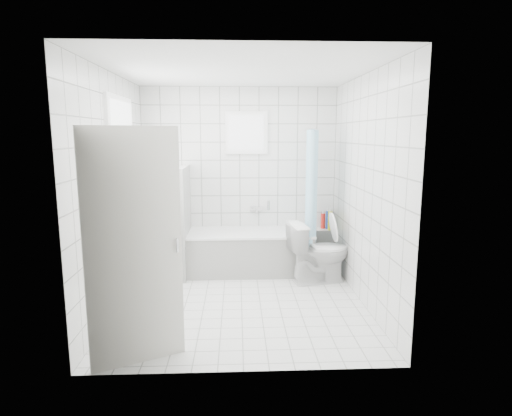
{
  "coord_description": "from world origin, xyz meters",
  "views": [
    {
      "loc": [
        -0.04,
        -4.75,
        1.93
      ],
      "look_at": [
        0.19,
        0.35,
        1.05
      ],
      "focal_mm": 30.0,
      "sensor_mm": 36.0,
      "label": 1
    }
  ],
  "objects": [
    {
      "name": "window_sill",
      "position": [
        -1.31,
        0.3,
        0.86
      ],
      "size": [
        0.18,
        1.02,
        0.08
      ],
      "primitive_type": "cube",
      "color": "white",
      "rests_on": "wall_left"
    },
    {
      "name": "curtain_rod",
      "position": [
        0.95,
        1.1,
        2.0
      ],
      "size": [
        0.02,
        0.8,
        0.02
      ],
      "primitive_type": "cylinder",
      "rotation": [
        1.57,
        0.0,
        0.0
      ],
      "color": "silver",
      "rests_on": "wall_back"
    },
    {
      "name": "tub_faucet",
      "position": [
        0.24,
        1.46,
        0.85
      ],
      "size": [
        0.18,
        0.06,
        0.06
      ],
      "primitive_type": "cube",
      "color": "silver",
      "rests_on": "wall_back"
    },
    {
      "name": "ceiling",
      "position": [
        0.0,
        0.0,
        2.6
      ],
      "size": [
        3.0,
        3.0,
        0.0
      ],
      "primitive_type": "plane",
      "rotation": [
        3.14,
        0.0,
        0.0
      ],
      "color": "white",
      "rests_on": "ground"
    },
    {
      "name": "ground",
      "position": [
        0.0,
        0.0,
        0.0
      ],
      "size": [
        3.0,
        3.0,
        0.0
      ],
      "primitive_type": "plane",
      "color": "white",
      "rests_on": "ground"
    },
    {
      "name": "sill_bottles",
      "position": [
        -1.3,
        0.25,
        1.02
      ],
      "size": [
        0.18,
        0.8,
        0.29
      ],
      "color": "silver",
      "rests_on": "window_sill"
    },
    {
      "name": "toilet",
      "position": [
        1.03,
        0.65,
        0.41
      ],
      "size": [
        0.87,
        0.61,
        0.81
      ],
      "primitive_type": "imported",
      "rotation": [
        0.0,
        0.0,
        1.78
      ],
      "color": "white",
      "rests_on": "ground"
    },
    {
      "name": "shower_curtain",
      "position": [
        0.95,
        0.97,
        1.1
      ],
      "size": [
        0.14,
        0.48,
        1.78
      ],
      "primitive_type": null,
      "color": "#4CB5E1",
      "rests_on": "curtain_rod"
    },
    {
      "name": "door",
      "position": [
        -0.89,
        -1.3,
        1.0
      ],
      "size": [
        0.74,
        0.39,
        2.0
      ],
      "primitive_type": "cube",
      "rotation": [
        0.0,
        0.0,
        -1.11
      ],
      "color": "silver",
      "rests_on": "ground"
    },
    {
      "name": "wall_front",
      "position": [
        0.0,
        -1.5,
        1.3
      ],
      "size": [
        2.8,
        0.02,
        2.6
      ],
      "primitive_type": "cube",
      "color": "white",
      "rests_on": "ground"
    },
    {
      "name": "window_left",
      "position": [
        -1.35,
        0.3,
        1.6
      ],
      "size": [
        0.01,
        0.9,
        1.4
      ],
      "primitive_type": "cube",
      "color": "white",
      "rests_on": "wall_left"
    },
    {
      "name": "wall_back",
      "position": [
        0.0,
        1.5,
        1.3
      ],
      "size": [
        2.8,
        0.02,
        2.6
      ],
      "primitive_type": "cube",
      "color": "white",
      "rests_on": "ground"
    },
    {
      "name": "window_back",
      "position": [
        0.1,
        1.46,
        1.95
      ],
      "size": [
        0.5,
        0.01,
        0.5
      ],
      "primitive_type": "cube",
      "color": "white",
      "rests_on": "wall_back"
    },
    {
      "name": "ledge_bottles",
      "position": [
        1.28,
        1.37,
        0.68
      ],
      "size": [
        0.15,
        0.17,
        0.28
      ],
      "color": "#163EB3",
      "rests_on": "tiled_ledge"
    },
    {
      "name": "wall_right",
      "position": [
        1.4,
        0.0,
        1.3
      ],
      "size": [
        0.02,
        3.0,
        2.6
      ],
      "primitive_type": "cube",
      "color": "white",
      "rests_on": "ground"
    },
    {
      "name": "tiled_ledge",
      "position": [
        1.25,
        1.38,
        0.28
      ],
      "size": [
        0.4,
        0.24,
        0.55
      ],
      "primitive_type": "cube",
      "color": "white",
      "rests_on": "ground"
    },
    {
      "name": "bathtub",
      "position": [
        0.14,
        1.12,
        0.29
      ],
      "size": [
        1.74,
        0.77,
        0.58
      ],
      "color": "white",
      "rests_on": "ground"
    },
    {
      "name": "wall_left",
      "position": [
        -1.4,
        0.0,
        1.3
      ],
      "size": [
        0.02,
        3.0,
        2.6
      ],
      "primitive_type": "cube",
      "color": "white",
      "rests_on": "ground"
    },
    {
      "name": "partition_wall",
      "position": [
        -0.8,
        1.07,
        0.75
      ],
      "size": [
        0.15,
        0.85,
        1.5
      ],
      "primitive_type": "cube",
      "color": "white",
      "rests_on": "ground"
    }
  ]
}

